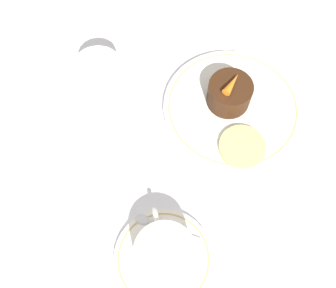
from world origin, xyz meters
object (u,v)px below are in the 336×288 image
object	(u,v)px
coffee_cup	(165,254)
fork	(185,33)
wine_glass	(101,81)
dessert_cake	(229,93)
dinner_plate	(232,108)

from	to	relation	value
coffee_cup	fork	size ratio (longest dim) A/B	0.64
wine_glass	dessert_cake	bearing A→B (deg)	-101.09
coffee_cup	wine_glass	distance (m)	0.28
wine_glass	dinner_plate	bearing A→B (deg)	-104.44
dinner_plate	fork	world-z (taller)	dinner_plate
dinner_plate	fork	distance (m)	0.19
coffee_cup	fork	xyz separation A→B (m)	(0.41, -0.14, -0.04)
wine_glass	fork	bearing A→B (deg)	-53.14
fork	dessert_cake	distance (m)	0.18
dinner_plate	dessert_cake	world-z (taller)	dessert_cake
wine_glass	fork	xyz separation A→B (m)	(0.13, -0.18, -0.08)
dinner_plate	dessert_cake	xyz separation A→B (m)	(0.01, 0.00, 0.03)
dinner_plate	dessert_cake	bearing A→B (deg)	19.55
fork	wine_glass	bearing A→B (deg)	126.86
coffee_cup	wine_glass	size ratio (longest dim) A/B	0.88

